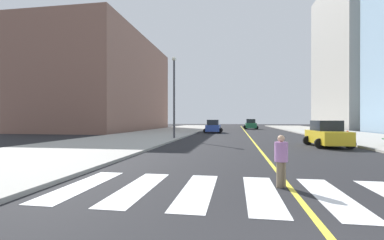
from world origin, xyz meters
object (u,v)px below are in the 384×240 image
(car_blue_third, at_px, (213,127))
(street_lamp, at_px, (174,91))
(car_green_nearest, at_px, (251,124))
(car_yellow_second, at_px, (327,134))
(fire_hydrant, at_px, (347,136))
(pedestrian_crossing, at_px, (281,159))

(car_blue_third, bearing_deg, street_lamp, -102.10)
(car_green_nearest, distance_m, street_lamp, 31.71)
(car_yellow_second, xyz_separation_m, fire_hydrant, (3.07, 4.35, -0.34))
(car_yellow_second, bearing_deg, pedestrian_crossing, 64.72)
(car_yellow_second, bearing_deg, fire_hydrant, -127.90)
(street_lamp, bearing_deg, fire_hydrant, -3.40)
(fire_hydrant, bearing_deg, car_blue_third, 132.05)
(car_yellow_second, height_order, fire_hydrant, car_yellow_second)
(fire_hydrant, bearing_deg, street_lamp, 176.60)
(car_yellow_second, height_order, pedestrian_crossing, car_yellow_second)
(car_blue_third, relative_size, street_lamp, 0.53)
(car_green_nearest, distance_m, fire_hydrant, 31.72)
(car_blue_third, bearing_deg, pedestrian_crossing, -81.82)
(car_green_nearest, relative_size, car_yellow_second, 1.05)
(car_blue_third, xyz_separation_m, pedestrian_crossing, (4.66, -31.96, -0.05))
(pedestrian_crossing, bearing_deg, car_blue_third, 53.76)
(car_green_nearest, distance_m, car_yellow_second, 35.53)
(car_yellow_second, bearing_deg, street_lamp, -24.86)
(car_green_nearest, distance_m, car_blue_third, 17.62)
(car_green_nearest, bearing_deg, pedestrian_crossing, 87.58)
(car_green_nearest, height_order, car_blue_third, car_green_nearest)
(fire_hydrant, bearing_deg, pedestrian_crossing, -116.08)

